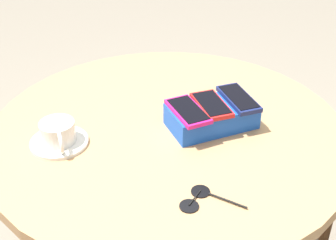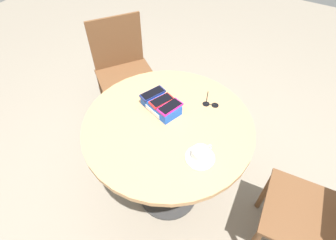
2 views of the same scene
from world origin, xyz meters
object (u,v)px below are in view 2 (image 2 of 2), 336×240
at_px(chair_far_side, 125,73).
at_px(chair_near_window, 318,219).
at_px(phone_box, 161,105).
at_px(coffee_cup, 201,154).
at_px(sunglasses, 210,104).
at_px(round_table, 168,139).
at_px(phone_navy, 153,93).
at_px(saucer, 200,158).
at_px(phone_red, 162,101).
at_px(phone_magenta, 170,107).

bearing_deg(chair_far_side, chair_near_window, -14.54).
bearing_deg(phone_box, coffee_cup, -27.92).
bearing_deg(chair_far_side, sunglasses, -16.59).
bearing_deg(round_table, phone_navy, 149.79).
bearing_deg(coffee_cup, phone_navy, 153.50).
xyz_separation_m(sunglasses, chair_near_window, (0.74, -0.16, -0.33)).
relative_size(phone_box, saucer, 1.72).
distance_m(phone_red, saucer, 0.38).
relative_size(phone_box, phone_navy, 1.56).
distance_m(saucer, coffee_cup, 0.03).
relative_size(round_table, chair_far_side, 1.01).
relative_size(phone_navy, saucer, 1.11).
height_order(phone_box, phone_magenta, phone_magenta).
height_order(phone_magenta, chair_near_window, phone_magenta).
distance_m(phone_red, sunglasses, 0.28).
bearing_deg(sunglasses, round_table, -117.28).
bearing_deg(coffee_cup, round_table, 155.97).
xyz_separation_m(phone_box, saucer, (0.33, -0.18, -0.02)).
xyz_separation_m(phone_navy, chair_far_side, (-0.57, 0.41, -0.35)).
distance_m(phone_navy, chair_far_side, 0.79).
distance_m(phone_box, chair_far_side, 0.83).
relative_size(phone_box, phone_magenta, 1.62).
bearing_deg(phone_box, phone_magenta, -12.46).
distance_m(coffee_cup, chair_far_side, 1.19).
height_order(round_table, chair_near_window, chair_near_window).
bearing_deg(chair_far_side, coffee_cup, -32.11).
distance_m(round_table, chair_near_window, 0.89).
bearing_deg(saucer, chair_near_window, 17.88).
relative_size(saucer, chair_near_window, 0.17).
distance_m(saucer, chair_far_side, 1.18).
height_order(phone_magenta, saucer, phone_magenta).
distance_m(phone_box, coffee_cup, 0.38).
xyz_separation_m(phone_navy, phone_red, (0.07, -0.02, -0.00)).
bearing_deg(sunglasses, phone_red, -139.55).
bearing_deg(sunglasses, phone_box, -139.93).
bearing_deg(phone_red, chair_far_side, 146.09).
xyz_separation_m(phone_navy, chair_near_window, (1.02, -0.00, -0.39)).
xyz_separation_m(round_table, chair_near_window, (0.86, 0.09, -0.18)).
height_order(phone_red, sunglasses, phone_red).
relative_size(phone_red, chair_far_side, 0.16).
bearing_deg(chair_far_side, phone_box, -34.15).
height_order(phone_navy, sunglasses, phone_navy).
bearing_deg(round_table, phone_red, 140.59).
bearing_deg(saucer, coffee_cup, 69.00).
bearing_deg(chair_far_side, round_table, -34.57).
bearing_deg(round_table, sunglasses, 62.72).
bearing_deg(phone_navy, coffee_cup, -26.50).
distance_m(round_table, phone_navy, 0.27).
bearing_deg(sunglasses, saucer, -71.73).
height_order(phone_box, chair_near_window, phone_box).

